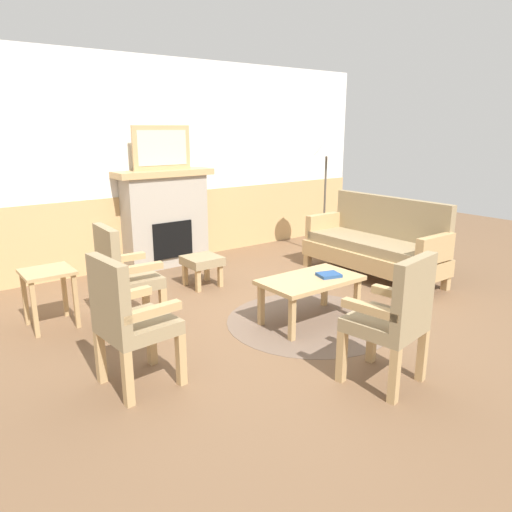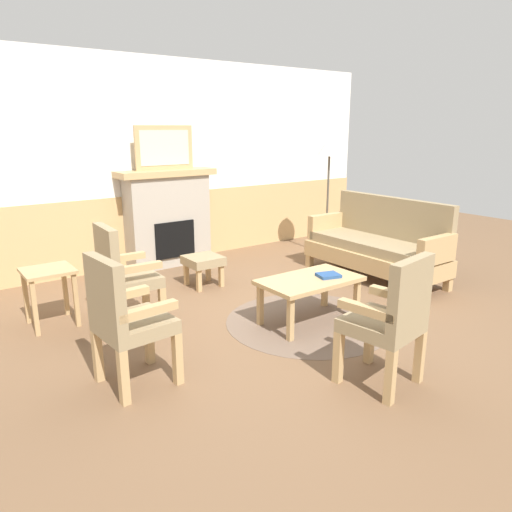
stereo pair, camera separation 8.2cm
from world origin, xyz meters
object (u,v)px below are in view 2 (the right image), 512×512
Objects in this scene: fireplace at (168,217)px; couch at (378,246)px; footstool at (203,262)px; armchair_near_fireplace at (123,272)px; side_table at (49,281)px; coffee_table at (310,284)px; floor_lamp_by_couch at (329,154)px; armchair_front_left at (391,316)px; framed_picture at (164,148)px; armchair_by_window_left at (125,316)px; book_on_table at (328,275)px.

couch is at bearing -48.23° from fireplace.
footstool is (-0.09, -1.07, -0.37)m from fireplace.
armchair_near_fireplace is 1.78× the size of side_table.
floor_lamp_by_couch is (1.93, 1.75, 1.06)m from coffee_table.
floor_lamp_by_couch is at bearing 52.53° from armchair_front_left.
footstool is 0.24× the size of floor_lamp_by_couch.
fireplace reaches higher than armchair_front_left.
framed_picture is at bearing 90.00° from fireplace.
fireplace reaches higher than coffee_table.
fireplace is 3.20m from armchair_by_window_left.
floor_lamp_by_couch is at bearing -22.42° from fireplace.
footstool is 1.76m from side_table.
armchair_by_window_left and armchair_front_left have the same top height.
armchair_by_window_left is (-1.67, -2.72, -0.11)m from fireplace.
couch and armchair_by_window_left have the same top height.
fireplace is 1.33× the size of armchair_by_window_left.
floor_lamp_by_couch is at bearing 46.04° from book_on_table.
armchair_near_fireplace reaches higher than footstool.
coffee_table is (-1.65, -0.58, -0.01)m from couch.
armchair_by_window_left is (-0.38, -1.02, 0.00)m from armchair_near_fireplace.
armchair_near_fireplace is at bearing 69.62° from armchair_by_window_left.
framed_picture is 2.00× the size of footstool.
coffee_table is at bearing 74.33° from armchair_front_left.
floor_lamp_by_couch is (1.76, 1.82, 1.00)m from book_on_table.
book_on_table is 2.62m from side_table.
footstool is at bearing 99.62° from coffee_table.
couch is 3.57m from armchair_by_window_left.
couch is at bearing -12.50° from side_table.
side_table is at bearing 146.28° from book_on_table.
fireplace is 1.62× the size of framed_picture.
fireplace is 2.72m from book_on_table.
fireplace is 3.25× the size of footstool.
couch is 1.07× the size of floor_lamp_by_couch.
armchair_near_fireplace reaches higher than side_table.
couch is (1.83, -2.05, -1.16)m from framed_picture.
framed_picture is 2.88m from coffee_table.
armchair_near_fireplace is at bearing 118.07° from armchair_front_left.
couch reaches higher than side_table.
armchair_front_left reaches higher than side_table.
armchair_near_fireplace is 0.58× the size of floor_lamp_by_couch.
armchair_front_left is at bearing -91.59° from footstool.
couch is at bearing 19.19° from coffee_table.
coffee_table is at bearing -86.20° from fireplace.
framed_picture is at bearing 97.37° from book_on_table.
framed_picture reaches higher than armchair_near_fireplace.
armchair_front_left is (-0.51, -1.14, 0.08)m from book_on_table.
armchair_near_fireplace is at bearing -127.17° from fireplace.
framed_picture is 0.82× the size of armchair_near_fireplace.
floor_lamp_by_couch is (0.28, 1.18, 1.05)m from couch.
floor_lamp_by_couch reaches higher than fireplace.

